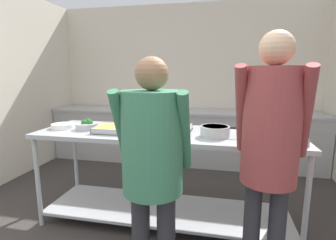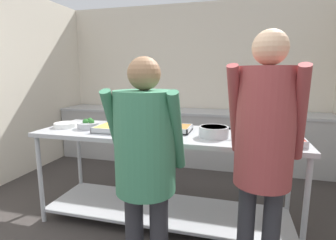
{
  "view_description": "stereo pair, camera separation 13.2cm",
  "coord_description": "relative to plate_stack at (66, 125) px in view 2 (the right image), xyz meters",
  "views": [
    {
      "loc": [
        0.67,
        -1.08,
        1.5
      ],
      "look_at": [
        0.13,
        1.43,
        1.03
      ],
      "focal_mm": 28.0,
      "sensor_mm": 36.0,
      "label": 1
    },
    {
      "loc": [
        0.8,
        -1.04,
        1.5
      ],
      "look_at": [
        0.13,
        1.43,
        1.03
      ],
      "focal_mm": 28.0,
      "sensor_mm": 36.0,
      "label": 2
    }
  ],
  "objects": [
    {
      "name": "plate_stack",
      "position": [
        0.0,
        0.0,
        0.0
      ],
      "size": [
        0.24,
        0.24,
        0.05
      ],
      "color": "white",
      "rests_on": "serving_counter"
    },
    {
      "name": "serving_counter",
      "position": [
        1.07,
        0.05,
        -0.33
      ],
      "size": [
        2.5,
        0.77,
        0.93
      ],
      "color": "#ADAFB5",
      "rests_on": "ground_plane"
    },
    {
      "name": "wall_left",
      "position": [
        -1.32,
        0.5,
        0.37
      ],
      "size": [
        0.06,
        3.67,
        2.65
      ],
      "color": "beige",
      "rests_on": "ground_plane"
    },
    {
      "name": "wall_rear",
      "position": [
        0.94,
        2.28,
        0.37
      ],
      "size": [
        4.57,
        0.06,
        2.65
      ],
      "color": "beige",
      "rests_on": "ground_plane"
    },
    {
      "name": "guest_serving_right",
      "position": [
        1.91,
        -0.65,
        0.13
      ],
      "size": [
        0.5,
        0.41,
        1.75
      ],
      "color": "#2D2D33",
      "rests_on": "ground_plane"
    },
    {
      "name": "sauce_pan",
      "position": [
        1.54,
        -0.03,
        0.03
      ],
      "size": [
        0.4,
        0.26,
        0.1
      ],
      "color": "#ADAFB5",
      "rests_on": "serving_counter"
    },
    {
      "name": "broccoli_bowl",
      "position": [
        0.27,
        0.01,
        0.01
      ],
      "size": [
        0.22,
        0.22,
        0.1
      ],
      "color": "#B2B2B7",
      "rests_on": "serving_counter"
    },
    {
      "name": "water_bottle",
      "position": [
        1.95,
        1.87,
        0.06
      ],
      "size": [
        0.07,
        0.07,
        0.3
      ],
      "color": "brown",
      "rests_on": "back_counter"
    },
    {
      "name": "back_counter",
      "position": [
        0.94,
        1.91,
        -0.52
      ],
      "size": [
        4.41,
        0.65,
        0.88
      ],
      "color": "#A8A8A8",
      "rests_on": "ground_plane"
    },
    {
      "name": "guest_serving_left",
      "position": [
        1.17,
        -0.77,
        0.02
      ],
      "size": [
        0.49,
        0.4,
        1.6
      ],
      "color": "#2D2D33",
      "rests_on": "ground_plane"
    },
    {
      "name": "serving_tray_roast",
      "position": [
        2.02,
        -0.07,
        0.0
      ],
      "size": [
        0.49,
        0.32,
        0.05
      ],
      "color": "#ADAFB5",
      "rests_on": "serving_counter"
    },
    {
      "name": "serving_tray_vegetables",
      "position": [
        1.08,
        0.11,
        0.0
      ],
      "size": [
        0.45,
        0.3,
        0.05
      ],
      "color": "#ADAFB5",
      "rests_on": "serving_counter"
    },
    {
      "name": "serving_tray_greens",
      "position": [
        0.62,
        -0.03,
        0.0
      ],
      "size": [
        0.41,
        0.33,
        0.05
      ],
      "color": "#ADAFB5",
      "rests_on": "serving_counter"
    }
  ]
}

